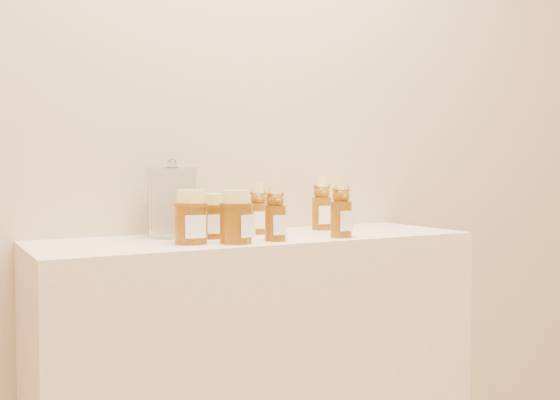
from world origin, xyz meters
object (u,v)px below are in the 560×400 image
bear_bottle_back_left (258,205)px  bear_bottle_front_left (275,208)px  honey_jar_left (191,217)px  glass_canister (172,199)px  display_table (259,398)px

bear_bottle_back_left → bear_bottle_front_left: bearing=-88.7°
bear_bottle_back_left → honey_jar_left: 0.29m
bear_bottle_front_left → honey_jar_left: (-0.21, 0.05, -0.02)m
honey_jar_left → glass_canister: 0.17m
glass_canister → honey_jar_left: bearing=-93.5°
bear_bottle_back_left → bear_bottle_front_left: 0.18m
display_table → bear_bottle_back_left: (0.03, 0.06, 0.53)m
bear_bottle_front_left → honey_jar_left: bear_bottle_front_left is taller
display_table → honey_jar_left: bearing=-162.5°
bear_bottle_front_left → glass_canister: size_ratio=0.82×
bear_bottle_front_left → glass_canister: glass_canister is taller
display_table → bear_bottle_back_left: size_ratio=7.31×
bear_bottle_front_left → honey_jar_left: bearing=169.7°
display_table → bear_bottle_back_left: 0.54m
bear_bottle_back_left → honey_jar_left: (-0.25, -0.13, -0.02)m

